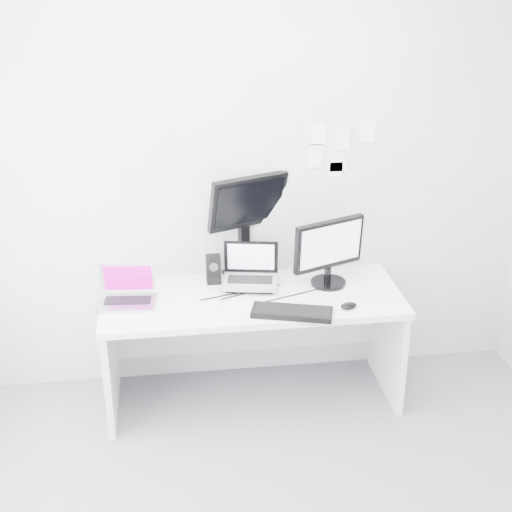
% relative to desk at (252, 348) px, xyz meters
% --- Properties ---
extents(back_wall, '(3.60, 0.00, 3.60)m').
position_rel_desk_xyz_m(back_wall, '(0.00, 0.35, 0.99)').
color(back_wall, silver).
rests_on(back_wall, ground).
extents(desk, '(1.80, 0.70, 0.73)m').
position_rel_desk_xyz_m(desk, '(0.00, 0.00, 0.00)').
color(desk, white).
rests_on(desk, ground).
extents(macbook, '(0.35, 0.28, 0.25)m').
position_rel_desk_xyz_m(macbook, '(-0.74, -0.02, 0.49)').
color(macbook, '#B3B3B8').
rests_on(macbook, desk).
extents(speaker, '(0.11, 0.11, 0.18)m').
position_rel_desk_xyz_m(speaker, '(-0.21, 0.22, 0.45)').
color(speaker, black).
rests_on(speaker, desk).
extents(dell_laptop, '(0.38, 0.32, 0.28)m').
position_rel_desk_xyz_m(dell_laptop, '(0.00, 0.12, 0.50)').
color(dell_laptop, '#9FA1A5').
rests_on(dell_laptop, desk).
extents(rear_monitor, '(0.54, 0.36, 0.69)m').
position_rel_desk_xyz_m(rear_monitor, '(0.00, 0.31, 0.71)').
color(rear_monitor, black).
rests_on(rear_monitor, desk).
extents(samsung_monitor, '(0.52, 0.38, 0.44)m').
position_rel_desk_xyz_m(samsung_monitor, '(0.49, 0.10, 0.58)').
color(samsung_monitor, black).
rests_on(samsung_monitor, desk).
extents(keyboard, '(0.49, 0.28, 0.03)m').
position_rel_desk_xyz_m(keyboard, '(0.19, -0.26, 0.38)').
color(keyboard, black).
rests_on(keyboard, desk).
extents(mouse, '(0.12, 0.09, 0.03)m').
position_rel_desk_xyz_m(mouse, '(0.53, -0.23, 0.38)').
color(mouse, black).
rests_on(mouse, desk).
extents(wall_note_0, '(0.10, 0.00, 0.14)m').
position_rel_desk_xyz_m(wall_note_0, '(0.45, 0.34, 1.26)').
color(wall_note_0, white).
rests_on(wall_note_0, back_wall).
extents(wall_note_1, '(0.09, 0.00, 0.13)m').
position_rel_desk_xyz_m(wall_note_1, '(0.60, 0.34, 1.22)').
color(wall_note_1, white).
rests_on(wall_note_1, back_wall).
extents(wall_note_2, '(0.10, 0.00, 0.14)m').
position_rel_desk_xyz_m(wall_note_2, '(0.75, 0.34, 1.26)').
color(wall_note_2, white).
rests_on(wall_note_2, back_wall).
extents(wall_note_3, '(0.11, 0.00, 0.08)m').
position_rel_desk_xyz_m(wall_note_3, '(0.58, 0.34, 1.05)').
color(wall_note_3, white).
rests_on(wall_note_3, back_wall).
extents(wall_note_4, '(0.10, 0.00, 0.10)m').
position_rel_desk_xyz_m(wall_note_4, '(0.56, 0.34, 1.03)').
color(wall_note_4, white).
rests_on(wall_note_4, back_wall).
extents(wall_note_5, '(0.09, 0.00, 0.15)m').
position_rel_desk_xyz_m(wall_note_5, '(0.43, 0.34, 1.12)').
color(wall_note_5, white).
rests_on(wall_note_5, back_wall).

